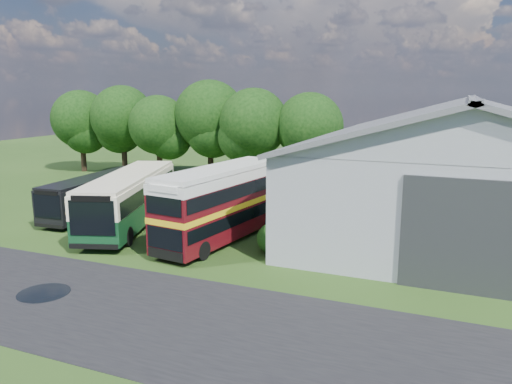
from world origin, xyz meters
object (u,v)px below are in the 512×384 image
at_px(storage_shed, 468,161).
at_px(bus_maroon_double, 222,204).
at_px(bus_green_single, 130,198).
at_px(bus_dark_single, 97,194).

distance_m(storage_shed, bus_maroon_double, 15.88).
relative_size(bus_green_single, bus_dark_single, 1.25).
distance_m(storage_shed, bus_dark_single, 24.89).
bearing_deg(bus_dark_single, bus_green_single, -25.36).
bearing_deg(storage_shed, bus_green_single, -157.12).
height_order(bus_maroon_double, bus_dark_single, bus_maroon_double).
xyz_separation_m(storage_shed, bus_dark_single, (-23.80, -6.78, -2.73)).
relative_size(bus_maroon_double, bus_dark_single, 1.03).
bearing_deg(bus_green_single, bus_maroon_double, -23.84).
distance_m(bus_maroon_double, bus_dark_single, 11.14).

